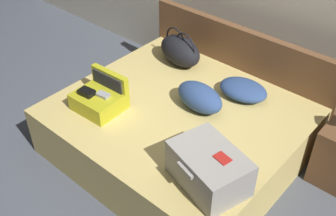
# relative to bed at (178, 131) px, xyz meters

# --- Properties ---
(ground_plane) EXTENTS (12.00, 12.00, 0.00)m
(ground_plane) POSITION_rel_bed_xyz_m (0.00, -0.40, -0.24)
(ground_plane) COLOR #4C515B
(bed) EXTENTS (2.01, 1.77, 0.48)m
(bed) POSITION_rel_bed_xyz_m (0.00, 0.00, 0.00)
(bed) COLOR tan
(bed) RESTS_ON ground
(headboard) EXTENTS (2.05, 0.08, 0.91)m
(headboard) POSITION_rel_bed_xyz_m (0.00, 0.93, 0.21)
(headboard) COLOR brown
(headboard) RESTS_ON ground
(hard_case_large) EXTENTS (0.62, 0.51, 0.29)m
(hard_case_large) POSITION_rel_bed_xyz_m (0.69, -0.49, 0.39)
(hard_case_large) COLOR gray
(hard_case_large) RESTS_ON bed
(hard_case_medium) EXTENTS (0.41, 0.37, 0.30)m
(hard_case_medium) POSITION_rel_bed_xyz_m (-0.53, -0.42, 0.34)
(hard_case_medium) COLOR gold
(hard_case_medium) RESTS_ON bed
(duffel_bag) EXTENTS (0.54, 0.37, 0.36)m
(duffel_bag) POSITION_rel_bed_xyz_m (-0.48, 0.60, 0.39)
(duffel_bag) COLOR black
(duffel_bag) RESTS_ON bed
(pillow_near_headboard) EXTENTS (0.50, 0.33, 0.22)m
(pillow_near_headboard) POSITION_rel_bed_xyz_m (0.11, 0.15, 0.35)
(pillow_near_headboard) COLOR navy
(pillow_near_headboard) RESTS_ON bed
(pillow_center_head) EXTENTS (0.47, 0.36, 0.14)m
(pillow_center_head) POSITION_rel_bed_xyz_m (0.31, 0.54, 0.31)
(pillow_center_head) COLOR navy
(pillow_center_head) RESTS_ON bed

